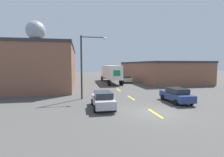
% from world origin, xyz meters
% --- Properties ---
extents(ground_plane, '(160.00, 160.00, 0.00)m').
position_xyz_m(ground_plane, '(0.00, 0.00, 0.00)').
color(ground_plane, '#4C4947').
extents(road_centerline, '(0.20, 16.20, 0.01)m').
position_xyz_m(road_centerline, '(0.00, 6.42, 0.00)').
color(road_centerline, yellow).
rests_on(road_centerline, ground_plane).
extents(warehouse_left, '(13.01, 25.36, 7.22)m').
position_xyz_m(warehouse_left, '(-13.45, 22.20, 3.61)').
color(warehouse_left, brown).
rests_on(warehouse_left, ground_plane).
extents(warehouse_right, '(12.40, 25.54, 4.63)m').
position_xyz_m(warehouse_right, '(13.15, 27.47, 2.32)').
color(warehouse_right, brown).
rests_on(warehouse_right, ground_plane).
extents(semi_truck, '(2.67, 13.49, 3.74)m').
position_xyz_m(semi_truck, '(0.66, 24.14, 2.26)').
color(semi_truck, silver).
rests_on(semi_truck, ground_plane).
extents(parked_car_right_near, '(1.94, 4.39, 1.53)m').
position_xyz_m(parked_car_right_near, '(3.99, 3.16, 0.79)').
color(parked_car_right_near, navy).
rests_on(parked_car_right_near, ground_plane).
extents(parked_car_left_near, '(1.94, 4.39, 1.53)m').
position_xyz_m(parked_car_left_near, '(-3.99, 2.21, 0.79)').
color(parked_car_left_near, '#B2B2B7').
rests_on(parked_car_left_near, ground_plane).
extents(parked_car_right_far, '(1.94, 4.39, 1.53)m').
position_xyz_m(parked_car_right_far, '(3.99, 23.35, 0.79)').
color(parked_car_right_far, tan).
rests_on(parked_car_right_far, ground_plane).
extents(water_tower, '(5.46, 5.46, 16.38)m').
position_xyz_m(water_tower, '(-18.12, 40.70, 13.41)').
color(water_tower, '#47474C').
rests_on(water_tower, ground_plane).
extents(street_lamp, '(3.02, 0.32, 7.28)m').
position_xyz_m(street_lamp, '(-5.41, 6.92, 4.32)').
color(street_lamp, '#2D2D30').
rests_on(street_lamp, ground_plane).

